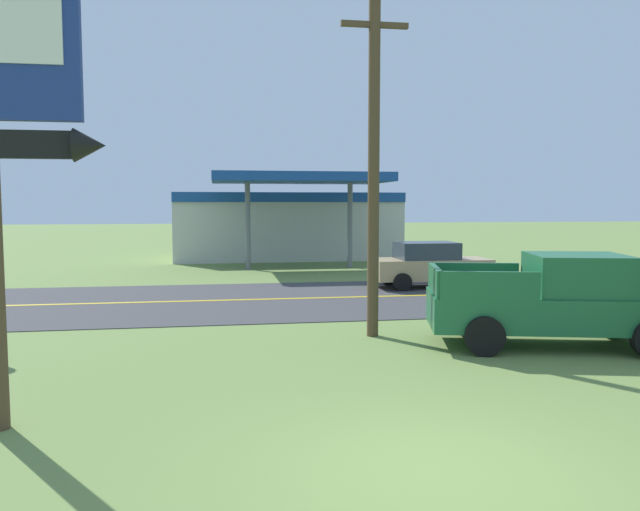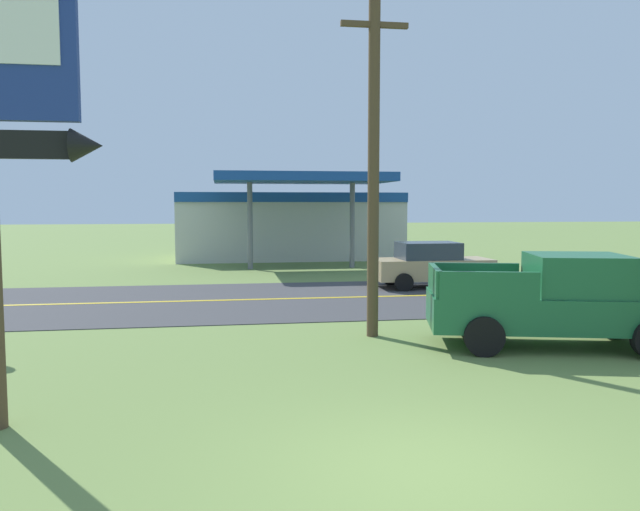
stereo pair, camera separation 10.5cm
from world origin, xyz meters
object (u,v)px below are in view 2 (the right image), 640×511
at_px(utility_pole, 374,142).
at_px(pickup_green_parked_on_lawn, 558,302).
at_px(car_tan_mid_lane, 431,265).
at_px(gas_station, 289,223).

height_order(utility_pole, pickup_green_parked_on_lawn, utility_pole).
bearing_deg(pickup_green_parked_on_lawn, car_tan_mid_lane, 87.22).
xyz_separation_m(gas_station, pickup_green_parked_on_lawn, (3.28, -22.44, -0.98)).
relative_size(gas_station, pickup_green_parked_on_lawn, 2.17).
bearing_deg(utility_pole, pickup_green_parked_on_lawn, -24.69).
xyz_separation_m(utility_pole, pickup_green_parked_on_lawn, (3.60, -1.65, -3.42)).
bearing_deg(pickup_green_parked_on_lawn, gas_station, 98.31).
bearing_deg(car_tan_mid_lane, utility_pole, -117.59).
bearing_deg(gas_station, utility_pole, -90.88).
xyz_separation_m(utility_pole, gas_station, (0.32, 20.79, -2.44)).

